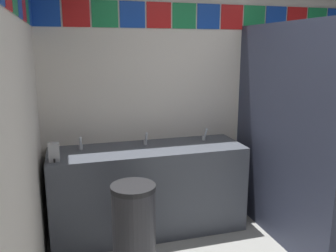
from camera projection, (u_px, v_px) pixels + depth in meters
wall_back at (216, 94)px, 3.82m from camera, size 3.65×0.09×2.57m
wall_side at (5, 156)px, 1.65m from camera, size 0.09×3.46×2.57m
vanity_counter at (148, 188)px, 3.46m from camera, size 1.86×0.59×0.85m
faucet_left at (81, 145)px, 3.27m from camera, size 0.04×0.10×0.14m
faucet_center at (146, 140)px, 3.44m from camera, size 0.04×0.10×0.14m
faucet_right at (205, 136)px, 3.61m from camera, size 0.04×0.10×0.14m
soap_dispenser at (54, 152)px, 2.95m from camera, size 0.09×0.09×0.16m
stall_divider at (313, 142)px, 3.01m from camera, size 0.92×1.53×2.01m
toilet at (303, 186)px, 3.86m from camera, size 0.39×0.49×0.74m
trash_bin at (134, 231)px, 2.77m from camera, size 0.35×0.35×0.76m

